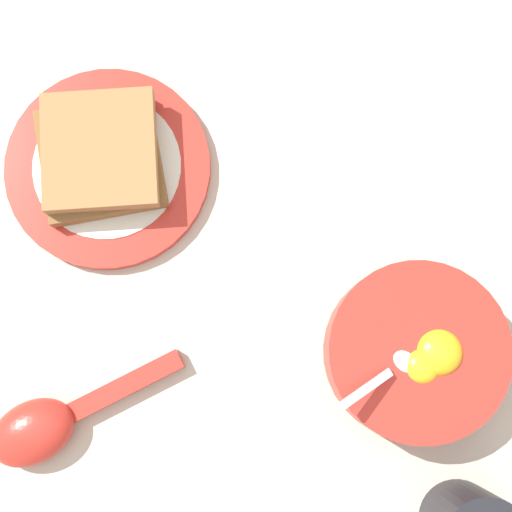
{
  "coord_description": "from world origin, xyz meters",
  "views": [
    {
      "loc": [
        0.01,
        -0.03,
        0.63
      ],
      "look_at": [
        -0.05,
        0.04,
        0.02
      ],
      "focal_mm": 50.0,
      "sensor_mm": 36.0,
      "label": 1
    }
  ],
  "objects_px": {
    "soup_spoon": "(49,424)",
    "toast_plate": "(108,168)",
    "egg_bowl": "(415,352)",
    "toast_sandwich": "(100,155)"
  },
  "relations": [
    {
      "from": "soup_spoon",
      "to": "toast_sandwich",
      "type": "bearing_deg",
      "value": 119.12
    },
    {
      "from": "egg_bowl",
      "to": "toast_sandwich",
      "type": "bearing_deg",
      "value": -173.65
    },
    {
      "from": "toast_plate",
      "to": "toast_sandwich",
      "type": "bearing_deg",
      "value": 151.97
    },
    {
      "from": "toast_plate",
      "to": "soup_spoon",
      "type": "distance_m",
      "value": 0.23
    },
    {
      "from": "soup_spoon",
      "to": "toast_plate",
      "type": "bearing_deg",
      "value": 118.31
    },
    {
      "from": "egg_bowl",
      "to": "soup_spoon",
      "type": "height_order",
      "value": "egg_bowl"
    },
    {
      "from": "egg_bowl",
      "to": "soup_spoon",
      "type": "relative_size",
      "value": 0.88
    },
    {
      "from": "toast_plate",
      "to": "toast_sandwich",
      "type": "xyz_separation_m",
      "value": [
        -0.01,
        0.0,
        0.02
      ]
    },
    {
      "from": "egg_bowl",
      "to": "soup_spoon",
      "type": "xyz_separation_m",
      "value": [
        -0.2,
        -0.24,
        -0.01
      ]
    },
    {
      "from": "egg_bowl",
      "to": "toast_plate",
      "type": "distance_m",
      "value": 0.32
    }
  ]
}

